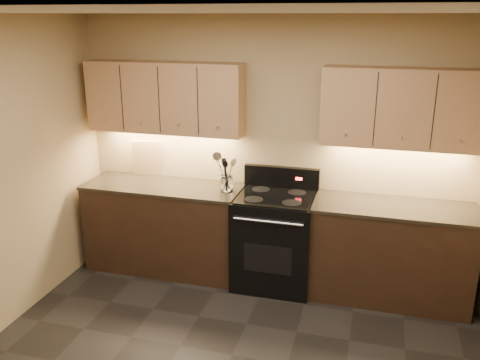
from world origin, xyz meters
name	(u,v)px	position (x,y,z in m)	size (l,w,h in m)	color
ceiling	(208,12)	(0.00, 0.00, 2.60)	(4.00, 4.00, 0.00)	silver
wall_back	(275,150)	(0.00, 2.00, 1.30)	(4.00, 0.04, 2.60)	tan
counter_left	(165,227)	(-1.10, 1.70, 0.47)	(1.62, 0.62, 0.93)	black
counter_right	(390,252)	(1.18, 1.70, 0.47)	(1.46, 0.62, 0.93)	black
stove	(275,239)	(0.08, 1.68, 0.48)	(0.76, 0.68, 1.14)	black
upper_cab_left	(165,98)	(-1.10, 1.85, 1.80)	(1.60, 0.30, 0.70)	#AF7C57
upper_cab_right	(404,108)	(1.18, 1.85, 1.80)	(1.44, 0.30, 0.70)	#AF7C57
outlet_plate	(156,158)	(-1.30, 1.99, 1.12)	(0.09, 0.01, 0.12)	#B2B5BA
utensil_crock	(227,184)	(-0.42, 1.70, 1.00)	(0.14, 0.14, 0.16)	white
cutting_board	(148,158)	(-1.38, 1.96, 1.12)	(0.31, 0.02, 0.39)	tan
wooden_spoon	(224,174)	(-0.44, 1.69, 1.11)	(0.06, 0.06, 0.32)	tan
black_spoon	(228,173)	(-0.42, 1.72, 1.11)	(0.06, 0.06, 0.33)	black
black_turner	(227,174)	(-0.41, 1.68, 1.11)	(0.08, 0.08, 0.32)	black
steel_spatula	(230,170)	(-0.39, 1.71, 1.14)	(0.08, 0.08, 0.39)	silver
steel_skimmer	(228,172)	(-0.40, 1.69, 1.13)	(0.09, 0.09, 0.37)	silver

